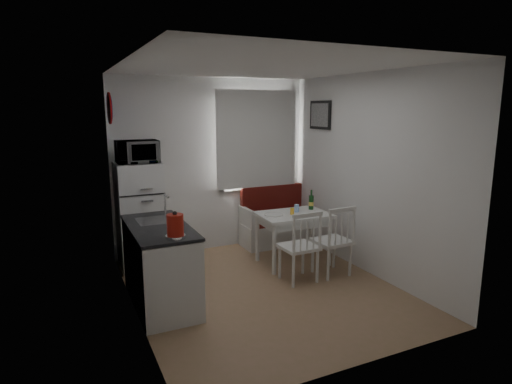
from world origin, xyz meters
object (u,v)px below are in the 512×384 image
at_px(bench, 281,224).
at_px(wine_bottle, 311,200).
at_px(chair_right, 337,234).
at_px(kettle, 175,225).
at_px(chair_left, 303,239).
at_px(kitchen_counter, 160,264).
at_px(fridge, 140,216).
at_px(dining_table, 293,219).
at_px(microwave, 137,152).

xyz_separation_m(bench, wine_bottle, (0.07, -0.79, 0.56)).
height_order(chair_right, kettle, kettle).
bearing_deg(chair_left, bench, 69.58).
distance_m(kitchen_counter, kettle, 0.79).
bearing_deg(fridge, wine_bottle, -16.41).
height_order(bench, kettle, kettle).
xyz_separation_m(bench, dining_table, (-0.28, -0.89, 0.33)).
relative_size(chair_right, microwave, 0.94).
relative_size(kitchen_counter, kettle, 5.03).
xyz_separation_m(chair_right, microwave, (-2.20, 1.39, 1.01)).
distance_m(chair_left, fridge, 2.23).
bearing_deg(kettle, fridge, 90.97).
relative_size(kitchen_counter, chair_right, 2.63).
bearing_deg(chair_right, kettle, -174.08).
distance_m(bench, kettle, 2.99).
relative_size(dining_table, microwave, 1.85).
distance_m(kitchen_counter, dining_table, 2.03).
relative_size(dining_table, fridge, 0.68).
xyz_separation_m(dining_table, chair_right, (0.25, -0.67, -0.06)).
relative_size(chair_left, microwave, 0.93).
relative_size(chair_left, kettle, 1.88).
bearing_deg(kitchen_counter, microwave, 89.06).
relative_size(kitchen_counter, wine_bottle, 4.63).
distance_m(microwave, kettle, 1.82).
distance_m(fridge, microwave, 0.87).
height_order(microwave, kettle, microwave).
distance_m(dining_table, microwave, 2.28).
xyz_separation_m(dining_table, wine_bottle, (0.35, 0.10, 0.22)).
bearing_deg(chair_right, wine_bottle, 79.63).
xyz_separation_m(chair_right, wine_bottle, (0.10, 0.77, 0.29)).
bearing_deg(wine_bottle, chair_left, -128.11).
bearing_deg(kettle, chair_right, 8.86).
xyz_separation_m(chair_left, microwave, (-1.70, 1.39, 1.02)).
relative_size(chair_left, wine_bottle, 1.73).
bearing_deg(kettle, dining_table, 27.65).
relative_size(kitchen_counter, chair_left, 2.67).
distance_m(chair_right, wine_bottle, 0.82).
relative_size(fridge, kettle, 5.50).
bearing_deg(kitchen_counter, chair_right, -5.11).
height_order(kitchen_counter, microwave, microwave).
bearing_deg(bench, dining_table, -107.74).
xyz_separation_m(kitchen_counter, fridge, (0.02, 1.24, 0.27)).
xyz_separation_m(bench, fridge, (-2.23, -0.11, 0.41)).
height_order(fridge, microwave, microwave).
bearing_deg(kettle, microwave, 90.99).
xyz_separation_m(dining_table, kettle, (-1.92, -1.00, 0.39)).
bearing_deg(dining_table, wine_bottle, 18.24).
bearing_deg(microwave, chair_left, -39.35).
relative_size(bench, dining_table, 1.31).
bearing_deg(kitchen_counter, bench, 31.05).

